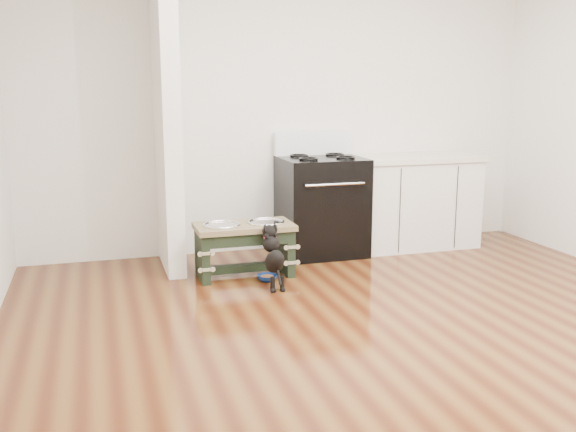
% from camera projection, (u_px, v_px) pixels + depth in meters
% --- Properties ---
extents(ground, '(5.00, 5.00, 0.00)m').
position_uv_depth(ground, '(399.00, 339.00, 4.07)').
color(ground, '#421B0B').
rests_on(ground, ground).
extents(room_shell, '(5.00, 5.00, 5.00)m').
position_uv_depth(room_shell, '(409.00, 79.00, 3.74)').
color(room_shell, silver).
rests_on(room_shell, ground).
extents(partition_wall, '(0.15, 0.80, 2.70)m').
position_uv_depth(partition_wall, '(167.00, 113.00, 5.43)').
color(partition_wall, silver).
rests_on(partition_wall, ground).
extents(oven_range, '(0.76, 0.69, 1.14)m').
position_uv_depth(oven_range, '(321.00, 204.00, 6.07)').
color(oven_range, black).
rests_on(oven_range, ground).
extents(cabinet_run, '(1.24, 0.64, 0.91)m').
position_uv_depth(cabinet_run, '(413.00, 201.00, 6.37)').
color(cabinet_run, silver).
rests_on(cabinet_run, ground).
extents(dog_feeder, '(0.82, 0.44, 0.46)m').
position_uv_depth(dog_feeder, '(244.00, 239.00, 5.37)').
color(dog_feeder, black).
rests_on(dog_feeder, ground).
extents(puppy, '(0.14, 0.42, 0.50)m').
position_uv_depth(puppy, '(273.00, 254.00, 5.07)').
color(puppy, black).
rests_on(puppy, ground).
extents(floor_bowl, '(0.17, 0.17, 0.05)m').
position_uv_depth(floor_bowl, '(267.00, 278.00, 5.28)').
color(floor_bowl, navy).
rests_on(floor_bowl, ground).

